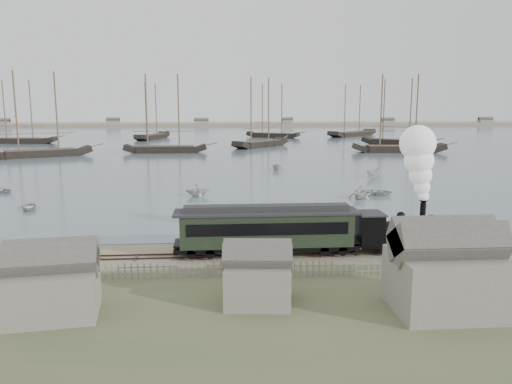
{
  "coord_description": "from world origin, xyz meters",
  "views": [
    {
      "loc": [
        -0.28,
        -41.29,
        12.18
      ],
      "look_at": [
        3.42,
        8.1,
        3.5
      ],
      "focal_mm": 35.0,
      "sensor_mm": 36.0,
      "label": 1
    }
  ],
  "objects": [
    {
      "name": "shed_right",
      "position": [
        13.0,
        -14.0,
        0.0
      ],
      "size": [
        6.0,
        5.0,
        5.1
      ],
      "primitive_type": null,
      "color": "slate",
      "rests_on": "ground"
    },
    {
      "name": "rowboat_2",
      "position": [
        10.92,
        12.45,
        0.68
      ],
      "size": [
        3.39,
        2.0,
        1.23
      ],
      "primitive_type": "imported",
      "rotation": [
        0.0,
        0.0,
        3.41
      ],
      "color": "beige",
      "rests_on": "harbor_water"
    },
    {
      "name": "far_spit",
      "position": [
        0.0,
        250.0,
        0.0
      ],
      "size": [
        500.0,
        20.0,
        1.8
      ],
      "primitive_type": "cube",
      "color": "gray",
      "rests_on": "ground"
    },
    {
      "name": "rowboat_0",
      "position": [
        -22.59,
        17.75,
        0.41
      ],
      "size": [
        3.91,
        3.25,
        0.7
      ],
      "primitive_type": "imported",
      "rotation": [
        0.0,
        0.0,
        0.28
      ],
      "color": "beige",
      "rests_on": "harbor_water"
    },
    {
      "name": "passenger_coach",
      "position": [
        3.52,
        -2.0,
        2.28
      ],
      "size": [
        14.96,
        2.88,
        3.63
      ],
      "color": "black",
      "rests_on": "ground"
    },
    {
      "name": "rowboat_4",
      "position": [
        18.02,
        21.57,
        0.91
      ],
      "size": [
        4.28,
        4.21,
        1.71
      ],
      "primitive_type": "imported",
      "rotation": [
        0.0,
        0.0,
        5.62
      ],
      "color": "beige",
      "rests_on": "harbor_water"
    },
    {
      "name": "rowboat_5",
      "position": [
        25.82,
        40.75,
        0.79
      ],
      "size": [
        3.72,
        3.63,
        1.46
      ],
      "primitive_type": "imported",
      "rotation": [
        0.0,
        0.0,
        2.38
      ],
      "color": "beige",
      "rests_on": "harbor_water"
    },
    {
      "name": "locomotive",
      "position": [
        15.75,
        -2.0,
        4.68
      ],
      "size": [
        8.16,
        3.05,
        10.18
      ],
      "color": "black",
      "rests_on": "ground"
    },
    {
      "name": "schooner_7",
      "position": [
        -23.78,
        139.6,
        10.06
      ],
      "size": [
        11.21,
        21.56,
        20.0
      ],
      "primitive_type": null,
      "rotation": [
        0.0,
        0.0,
        1.25
      ],
      "color": "black",
      "rests_on": "harbor_water"
    },
    {
      "name": "rowboat_7",
      "position": [
        10.48,
        51.31,
        0.92
      ],
      "size": [
        3.77,
        3.42,
        1.72
      ],
      "primitive_type": "imported",
      "rotation": [
        0.0,
        0.0,
        0.2
      ],
      "color": "beige",
      "rests_on": "harbor_water"
    },
    {
      "name": "schooner_9",
      "position": [
        52.09,
        151.55,
        10.06
      ],
      "size": [
        23.82,
        21.76,
        20.0
      ],
      "primitive_type": null,
      "rotation": [
        0.0,
        0.0,
        0.71
      ],
      "color": "black",
      "rests_on": "harbor_water"
    },
    {
      "name": "schooner_8",
      "position": [
        19.96,
        144.66,
        10.06
      ],
      "size": [
        20.03,
        14.01,
        20.0
      ],
      "primitive_type": null,
      "rotation": [
        0.0,
        0.0,
        -0.51
      ],
      "color": "black",
      "rests_on": "harbor_water"
    },
    {
      "name": "schooner_6",
      "position": [
        -62.78,
        122.55,
        10.06
      ],
      "size": [
        22.51,
        7.33,
        20.0
      ],
      "primitive_type": null,
      "rotation": [
        0.0,
        0.0,
        -0.1
      ],
      "color": "black",
      "rests_on": "harbor_water"
    },
    {
      "name": "schooner_2",
      "position": [
        -13.91,
        87.79,
        10.06
      ],
      "size": [
        20.89,
        4.95,
        20.0
      ],
      "primitive_type": null,
      "rotation": [
        0.0,
        0.0,
        -0.01
      ],
      "color": "black",
      "rests_on": "harbor_water"
    },
    {
      "name": "harbor_water",
      "position": [
        0.0,
        170.0,
        0.03
      ],
      "size": [
        600.0,
        336.0,
        0.06
      ],
      "primitive_type": "cube",
      "color": "#4A5E69",
      "rests_on": "ground"
    },
    {
      "name": "beached_dinghy",
      "position": [
        -17.61,
        0.9,
        0.38
      ],
      "size": [
        4.32,
        4.51,
        0.76
      ],
      "primitive_type": "imported",
      "rotation": [
        0.0,
        0.0,
        0.92
      ],
      "color": "beige",
      "rests_on": "ground"
    },
    {
      "name": "shed_mid",
      "position": [
        2.0,
        -12.0,
        0.0
      ],
      "size": [
        4.0,
        3.5,
        3.6
      ],
      "primitive_type": null,
      "color": "slate",
      "rests_on": "ground"
    },
    {
      "name": "picket_fence_west",
      "position": [
        -6.5,
        -7.0,
        0.0
      ],
      "size": [
        19.0,
        0.1,
        1.2
      ],
      "primitive_type": null,
      "color": "slate",
      "rests_on": "ground"
    },
    {
      "name": "schooner_4",
      "position": [
        46.27,
        84.48,
        10.06
      ],
      "size": [
        23.97,
        7.3,
        20.0
      ],
      "primitive_type": null,
      "rotation": [
        0.0,
        0.0,
        -0.08
      ],
      "color": "black",
      "rests_on": "harbor_water"
    },
    {
      "name": "schooner_5",
      "position": [
        53.98,
        107.27,
        10.06
      ],
      "size": [
        19.9,
        17.27,
        20.0
      ],
      "primitive_type": null,
      "rotation": [
        0.0,
        0.0,
        -0.67
      ],
      "color": "black",
      "rests_on": "harbor_water"
    },
    {
      "name": "schooner_3",
      "position": [
        12.04,
        103.81,
        10.06
      ],
      "size": [
        18.35,
        19.7,
        20.0
      ],
      "primitive_type": null,
      "rotation": [
        0.0,
        0.0,
        0.84
      ],
      "color": "black",
      "rests_on": "harbor_water"
    },
    {
      "name": "rowboat_1",
      "position": [
        -3.18,
        25.06,
        0.91
      ],
      "size": [
        3.36,
        3.71,
        1.71
      ],
      "primitive_type": "imported",
      "rotation": [
        0.0,
        0.0,
        1.76
      ],
      "color": "beige",
      "rests_on": "harbor_water"
    },
    {
      "name": "schooner_1",
      "position": [
        -41.97,
        79.44,
        10.06
      ],
      "size": [
        22.64,
        14.67,
        20.0
      ],
      "primitive_type": null,
      "rotation": [
        0.0,
        0.0,
        0.46
      ],
      "color": "black",
      "rests_on": "harbor_water"
    },
    {
      "name": "rail_track",
      "position": [
        0.0,
        -2.0,
        0.04
      ],
      "size": [
        120.0,
        1.8,
        0.16
      ],
      "color": "#31241B",
      "rests_on": "ground"
    },
    {
      "name": "picket_fence_east",
      "position": [
        12.5,
        -7.5,
        0.0
      ],
      "size": [
        15.0,
        0.1,
        1.2
      ],
      "primitive_type": null,
      "color": "slate",
      "rests_on": "ground"
    },
    {
      "name": "rowboat_3",
      "position": [
        21.04,
        24.01,
        0.51
      ],
      "size": [
        3.99,
        4.91,
        0.89
      ],
      "primitive_type": "imported",
      "rotation": [
        0.0,
        0.0,
        1.34
      ],
      "color": "beige",
      "rests_on": "harbor_water"
    },
    {
      "name": "ground",
      "position": [
        0.0,
        0.0,
        0.0
      ],
      "size": [
        600.0,
        600.0,
        0.0
      ],
      "primitive_type": "plane",
      "color": "gray",
      "rests_on": "ground"
    },
    {
      "name": "shed_left",
      "position": [
        -10.0,
        -13.0,
        0.0
      ],
      "size": [
        5.0,
        4.0,
        4.1
      ],
      "primitive_type": null,
      "color": "slate",
      "rests_on": "ground"
    }
  ]
}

